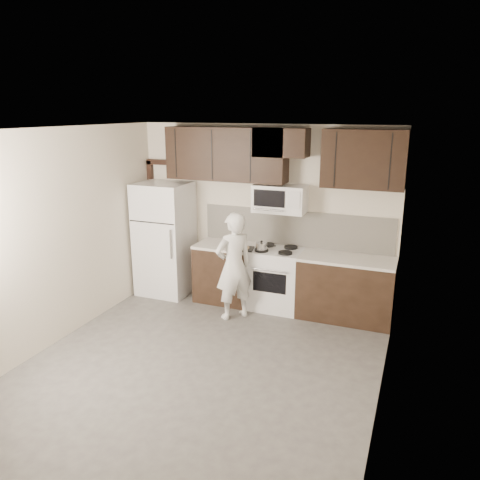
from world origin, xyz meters
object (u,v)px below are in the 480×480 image
Objects in this scene: stove at (276,278)px; microwave at (280,199)px; refrigerator at (165,239)px; person at (234,266)px.

microwave is (-0.00, 0.12, 1.19)m from stove.
refrigerator is at bearing -178.49° from stove.
stove is at bearing 1.51° from refrigerator.
stove is 1.20m from microwave.
stove is 1.24× the size of microwave.
person is (-0.45, -0.68, -0.88)m from microwave.
microwave reaches higher than person.
microwave reaches higher than refrigerator.
microwave is 2.00m from refrigerator.
stove is at bearing -178.44° from person.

